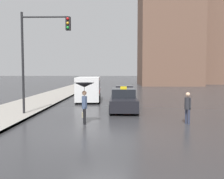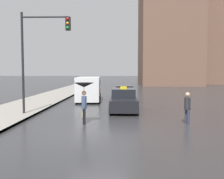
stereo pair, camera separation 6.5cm
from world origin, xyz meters
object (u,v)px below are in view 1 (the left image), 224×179
pedestrian_with_umbrella (84,90)px  pedestrian_man (188,105)px  sedan_red (124,93)px  traffic_light (40,45)px  ambulance_van (89,88)px  taxi (123,101)px

pedestrian_with_umbrella → pedestrian_man: pedestrian_with_umbrella is taller
sedan_red → traffic_light: traffic_light is taller
pedestrian_man → sedan_red: bearing=174.0°
pedestrian_with_umbrella → traffic_light: traffic_light is taller
pedestrian_man → traffic_light: size_ratio=0.26×
sedan_red → ambulance_van: ambulance_van is taller
sedan_red → traffic_light: size_ratio=0.70×
ambulance_van → pedestrian_with_umbrella: 10.46m
sedan_red → pedestrian_man: bearing=105.3°
pedestrian_man → pedestrian_with_umbrella: bearing=-109.4°
taxi → ambulance_van: bearing=-61.4°
pedestrian_with_umbrella → pedestrian_man: (5.32, 0.17, -0.77)m
sedan_red → traffic_light: bearing=58.8°
sedan_red → pedestrian_with_umbrella: bearing=78.5°
ambulance_van → pedestrian_man: size_ratio=3.14×
sedan_red → pedestrian_man: size_ratio=2.66×
traffic_light → pedestrian_with_umbrella: bearing=-40.5°
taxi → pedestrian_with_umbrella: 5.29m
pedestrian_man → ambulance_van: bearing=-169.6°
sedan_red → taxi: bearing=88.3°
pedestrian_with_umbrella → traffic_light: 4.68m
ambulance_van → pedestrian_man: ambulance_van is taller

